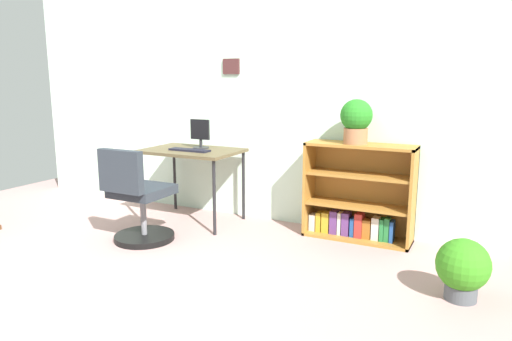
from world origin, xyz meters
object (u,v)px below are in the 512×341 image
at_px(office_chair, 138,203).
at_px(potted_plant_floor, 463,267).
at_px(keyboard, 190,150).
at_px(monitor, 200,134).
at_px(desk, 192,156).
at_px(potted_plant_on_shelf, 356,120).
at_px(bookshelf_low, 358,197).

relative_size(office_chair, potted_plant_floor, 2.06).
bearing_deg(keyboard, monitor, 90.43).
xyz_separation_m(desk, potted_plant_floor, (2.49, -0.64, -0.44)).
distance_m(desk, potted_plant_on_shelf, 1.61).
distance_m(keyboard, bookshelf_low, 1.62).
bearing_deg(bookshelf_low, potted_plant_floor, -44.16).
xyz_separation_m(office_chair, potted_plant_on_shelf, (1.62, 0.91, 0.70)).
bearing_deg(desk, potted_plant_floor, -14.39).
bearing_deg(keyboard, potted_plant_on_shelf, 10.48).
bearing_deg(monitor, keyboard, -89.57).
xyz_separation_m(office_chair, potted_plant_floor, (2.56, 0.09, -0.13)).
height_order(monitor, potted_plant_floor, monitor).
height_order(keyboard, office_chair, office_chair).
bearing_deg(keyboard, bookshelf_low, 12.25).
distance_m(keyboard, office_chair, 0.74).
bearing_deg(potted_plant_on_shelf, office_chair, -150.48).
relative_size(monitor, bookshelf_low, 0.31).
distance_m(monitor, bookshelf_low, 1.63).
bearing_deg(office_chair, potted_plant_on_shelf, 29.52).
xyz_separation_m(keyboard, bookshelf_low, (1.55, 0.34, -0.36)).
relative_size(office_chair, potted_plant_on_shelf, 2.20).
distance_m(office_chair, potted_plant_on_shelf, 1.98).
bearing_deg(desk, bookshelf_low, 8.71).
xyz_separation_m(monitor, office_chair, (-0.10, -0.83, -0.51)).
height_order(monitor, bookshelf_low, monitor).
bearing_deg(potted_plant_floor, bookshelf_low, 135.84).
bearing_deg(monitor, office_chair, -97.00).
distance_m(monitor, office_chair, 0.97).
bearing_deg(bookshelf_low, office_chair, -149.51).
relative_size(bookshelf_low, potted_plant_floor, 2.31).
bearing_deg(bookshelf_low, keyboard, -167.75).
distance_m(office_chair, bookshelf_low, 1.91).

